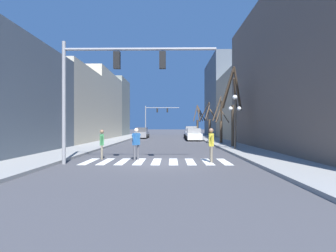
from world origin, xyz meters
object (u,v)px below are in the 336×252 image
traffic_signal_far (156,114)px  street_tree_right_mid (221,121)px  car_driving_away_lane (194,135)px  car_parked_right_far (191,133)px  street_tree_right_near (209,122)px  pedestrian_near_right_corner (136,141)px  street_tree_left_near (198,121)px  street_tree_left_far (233,110)px  street_lamp_right_corner (235,111)px  pedestrian_on_left_sidewalk (211,142)px  pedestrian_on_right_sidewalk (102,142)px  car_parked_left_far (142,133)px  traffic_signal_near (109,74)px

traffic_signal_far → street_tree_right_mid: traffic_signal_far is taller
traffic_signal_far → car_driving_away_lane: (6.14, -20.43, -3.65)m
car_parked_right_far → street_tree_right_near: 3.28m
car_parked_right_far → pedestrian_near_right_corner: bearing=168.8°
street_tree_left_near → street_tree_left_far: bearing=-89.3°
street_lamp_right_corner → pedestrian_on_left_sidewalk: (-2.72, -6.12, -2.00)m
street_tree_right_mid → car_driving_away_lane: bearing=109.0°
traffic_signal_far → pedestrian_near_right_corner: size_ratio=3.98×
car_parked_right_far → pedestrian_on_right_sidewalk: size_ratio=2.46×
car_parked_right_far → pedestrian_on_left_sidewalk: bearing=178.1°
traffic_signal_far → car_parked_right_far: size_ratio=1.70×
traffic_signal_far → car_driving_away_lane: size_ratio=1.51×
pedestrian_on_left_sidewalk → street_tree_right_mid: 13.93m
street_tree_left_far → street_tree_right_mid: (-0.24, 4.44, -0.93)m
car_parked_left_far → street_tree_right_mid: bearing=-142.6°
pedestrian_near_right_corner → pedestrian_on_left_sidewalk: bearing=108.2°
pedestrian_on_right_sidewalk → car_parked_left_far: bearing=-13.1°
street_lamp_right_corner → pedestrian_on_left_sidewalk: bearing=-113.9°
car_parked_right_far → street_tree_right_mid: (2.20, -11.93, 1.51)m
traffic_signal_near → car_parked_right_far: (5.99, 26.19, -3.65)m
street_lamp_right_corner → street_tree_right_near: size_ratio=0.76×
street_tree_right_mid → traffic_signal_near: bearing=-119.9°
car_parked_left_far → pedestrian_on_right_sidewalk: 24.90m
traffic_signal_near → pedestrian_on_left_sidewalk: (5.15, 0.72, -3.43)m
traffic_signal_far → street_tree_right_near: size_ratio=1.32×
pedestrian_on_right_sidewalk → street_tree_left_near: bearing=-29.1°
pedestrian_near_right_corner → traffic_signal_far: bearing=-148.6°
pedestrian_near_right_corner → street_tree_left_far: (7.30, 8.29, 2.23)m
street_tree_left_near → pedestrian_near_right_corner: bearing=-101.5°
traffic_signal_near → pedestrian_near_right_corner: 3.93m
traffic_signal_far → car_driving_away_lane: bearing=-73.3°
street_lamp_right_corner → car_parked_left_far: size_ratio=0.88×
pedestrian_on_left_sidewalk → car_parked_right_far: bearing=-179.3°
pedestrian_on_left_sidewalk → street_tree_left_far: 9.92m
traffic_signal_far → street_lamp_right_corner: traffic_signal_far is taller
car_parked_right_far → street_tree_left_near: (2.14, 9.89, 2.01)m
pedestrian_on_left_sidewalk → street_tree_left_near: (2.97, 35.36, 1.80)m
pedestrian_on_right_sidewalk → street_tree_left_far: size_ratio=0.25×
pedestrian_on_left_sidewalk → traffic_signal_near: bearing=-79.4°
street_tree_left_far → street_tree_right_near: bearing=88.8°
street_lamp_right_corner → traffic_signal_near: bearing=-139.0°
street_lamp_right_corner → street_tree_left_far: street_tree_left_far is taller
car_parked_left_far → street_tree_left_far: (9.83, -16.98, 2.51)m
traffic_signal_near → car_parked_left_far: (-1.41, 26.80, -3.72)m
pedestrian_near_right_corner → street_tree_right_mid: (7.06, 12.73, 1.30)m
car_parked_left_far → street_tree_right_near: size_ratio=0.87×
traffic_signal_near → car_driving_away_lane: (5.94, 20.80, -3.74)m
traffic_signal_near → street_tree_right_near: (8.79, 26.62, -1.99)m
car_parked_right_far → street_tree_right_near: street_tree_right_near is taller
street_tree_right_near → street_tree_left_near: (-0.66, 9.46, 0.36)m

